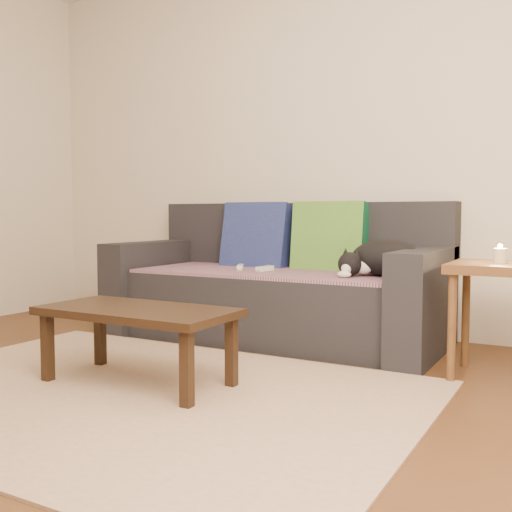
# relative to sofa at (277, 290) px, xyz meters

# --- Properties ---
(ground) EXTENTS (4.50, 4.50, 0.00)m
(ground) POSITION_rel_sofa_xyz_m (0.00, -1.57, -0.31)
(ground) COLOR brown
(ground) RESTS_ON ground
(back_wall) EXTENTS (4.50, 0.04, 2.60)m
(back_wall) POSITION_rel_sofa_xyz_m (0.00, 0.43, 0.99)
(back_wall) COLOR beige
(back_wall) RESTS_ON ground
(sofa) EXTENTS (2.10, 0.94, 0.87)m
(sofa) POSITION_rel_sofa_xyz_m (0.00, 0.00, 0.00)
(sofa) COLOR #232328
(sofa) RESTS_ON ground
(throw_blanket) EXTENTS (1.66, 0.74, 0.02)m
(throw_blanket) POSITION_rel_sofa_xyz_m (0.00, -0.09, 0.12)
(throw_blanket) COLOR #40294D
(throw_blanket) RESTS_ON sofa
(cushion_navy) EXTENTS (0.48, 0.21, 0.49)m
(cushion_navy) POSITION_rel_sofa_xyz_m (-0.25, 0.17, 0.32)
(cushion_navy) COLOR #121750
(cushion_navy) RESTS_ON throw_blanket
(cushion_green) EXTENTS (0.48, 0.18, 0.49)m
(cushion_green) POSITION_rel_sofa_xyz_m (0.28, 0.17, 0.32)
(cushion_green) COLOR #0B4A30
(cushion_green) RESTS_ON throw_blanket
(cat) EXTENTS (0.48, 0.38, 0.21)m
(cat) POSITION_rel_sofa_xyz_m (0.72, -0.08, 0.23)
(cat) COLOR black
(cat) RESTS_ON throw_blanket
(wii_remote_a) EXTENTS (0.10, 0.15, 0.03)m
(wii_remote_a) POSITION_rel_sofa_xyz_m (-0.20, -0.13, 0.15)
(wii_remote_a) COLOR white
(wii_remote_a) RESTS_ON throw_blanket
(wii_remote_b) EXTENTS (0.05, 0.15, 0.03)m
(wii_remote_b) POSITION_rel_sofa_xyz_m (-0.02, -0.14, 0.15)
(wii_remote_b) COLOR white
(wii_remote_b) RESTS_ON throw_blanket
(side_table) EXTENTS (0.45, 0.45, 0.56)m
(side_table) POSITION_rel_sofa_xyz_m (1.37, -0.36, 0.15)
(side_table) COLOR brown
(side_table) RESTS_ON ground
(candle) EXTENTS (0.06, 0.06, 0.09)m
(candle) POSITION_rel_sofa_xyz_m (1.37, -0.36, 0.29)
(candle) COLOR beige
(candle) RESTS_ON side_table
(rug) EXTENTS (2.50, 1.80, 0.01)m
(rug) POSITION_rel_sofa_xyz_m (0.00, -1.42, -0.30)
(rug) COLOR tan
(rug) RESTS_ON ground
(coffee_table) EXTENTS (0.91, 0.46, 0.36)m
(coffee_table) POSITION_rel_sofa_xyz_m (-0.06, -1.29, 0.01)
(coffee_table) COLOR black
(coffee_table) RESTS_ON rug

